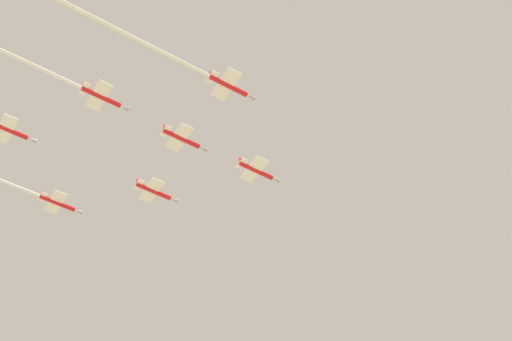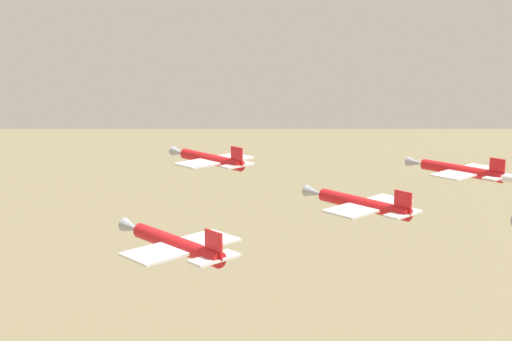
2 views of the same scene
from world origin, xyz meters
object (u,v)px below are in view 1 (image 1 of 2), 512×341
at_px(jet_lead, 257,171).
at_px(jet_port_trail, 19,59).
at_px(jet_port_inner, 154,192).
at_px(jet_starboard_inner, 132,37).
at_px(jet_port_outer, 182,139).

relative_size(jet_lead, jet_port_trail, 0.20).
bearing_deg(jet_port_trail, jet_port_inner, 114.08).
bearing_deg(jet_starboard_inner, jet_port_trail, -135.66).
height_order(jet_lead, jet_port_trail, jet_port_trail).
distance_m(jet_starboard_inner, jet_port_trail, 27.70).
relative_size(jet_port_inner, jet_port_trail, 0.20).
xyz_separation_m(jet_lead, jet_port_outer, (9.06, 19.77, -1.02)).
relative_size(jet_port_outer, jet_port_trail, 0.20).
bearing_deg(jet_port_outer, jet_port_trail, -90.00).
bearing_deg(jet_port_trail, jet_port_outer, 90.00).
height_order(jet_lead, jet_port_inner, jet_lead).
distance_m(jet_lead, jet_starboard_inner, 48.89).
height_order(jet_lead, jet_port_outer, jet_lead).
bearing_deg(jet_lead, jet_port_outer, -90.00).
distance_m(jet_lead, jet_port_inner, 27.98).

